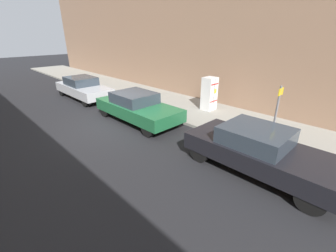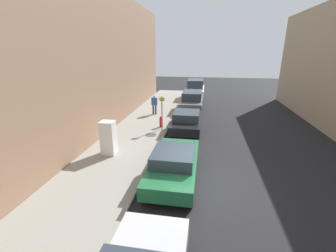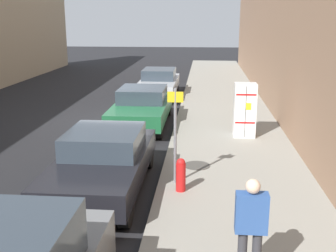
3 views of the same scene
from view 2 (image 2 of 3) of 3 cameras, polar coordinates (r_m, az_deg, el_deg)
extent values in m
plane|color=black|center=(9.51, 7.86, -14.80)|extent=(80.00, 80.00, 0.00)
cube|color=gray|center=(10.39, -16.55, -11.92)|extent=(3.77, 44.00, 0.13)
cube|color=#937056|center=(10.84, -33.95, 12.16)|extent=(2.36, 39.60, 9.14)
cube|color=white|center=(11.82, -14.89, -2.91)|extent=(0.70, 0.61, 1.74)
cube|color=black|center=(12.08, -14.30, -2.39)|extent=(0.01, 0.01, 1.66)
cube|color=yellow|center=(12.06, -14.74, -1.54)|extent=(0.16, 0.01, 0.22)
cube|color=red|center=(11.90, -14.51, 0.13)|extent=(0.63, 0.01, 0.05)
cube|color=red|center=(12.21, -14.17, -3.91)|extent=(0.63, 0.01, 0.05)
cylinder|color=#47443F|center=(14.30, -4.36, -2.24)|extent=(0.70, 0.70, 0.02)
cylinder|color=slate|center=(14.97, -1.55, 3.29)|extent=(0.07, 0.07, 2.26)
cube|color=yellow|center=(14.78, -1.57, 6.80)|extent=(0.36, 0.02, 0.24)
cylinder|color=red|center=(15.66, -1.78, 0.90)|extent=(0.22, 0.22, 0.65)
sphere|color=red|center=(15.56, -1.79, 2.11)|extent=(0.20, 0.20, 0.20)
cylinder|color=#333338|center=(18.94, -3.76, 4.22)|extent=(0.14, 0.14, 0.80)
cylinder|color=#333338|center=(18.89, -3.14, 4.20)|extent=(0.14, 0.14, 0.80)
cube|color=#2D5193|center=(18.76, -3.49, 6.28)|extent=(0.46, 0.22, 0.60)
sphere|color=beige|center=(18.67, -3.51, 7.49)|extent=(0.22, 0.22, 0.22)
cylinder|color=black|center=(6.85, -10.95, -27.25)|extent=(0.22, 0.65, 0.65)
cylinder|color=black|center=(6.59, 3.54, -29.23)|extent=(0.22, 0.65, 0.65)
cube|color=#1E6038|center=(9.66, 1.57, -9.83)|extent=(1.89, 4.60, 0.55)
cube|color=#2D3842|center=(9.22, 1.40, -7.62)|extent=(1.66, 1.93, 0.50)
cylinder|color=black|center=(11.42, -1.32, -6.68)|extent=(0.22, 0.67, 0.67)
cylinder|color=black|center=(11.25, 6.94, -7.22)|extent=(0.22, 0.67, 0.67)
cylinder|color=black|center=(8.52, -5.81, -16.40)|extent=(0.22, 0.67, 0.67)
cylinder|color=black|center=(8.29, 5.68, -17.48)|extent=(0.22, 0.67, 0.67)
cube|color=black|center=(15.25, 4.76, 1.03)|extent=(1.90, 4.51, 0.55)
cube|color=#2D3842|center=(14.88, 4.73, 2.70)|extent=(1.67, 1.89, 0.50)
cylinder|color=black|center=(16.97, 2.46, 1.94)|extent=(0.22, 0.71, 0.71)
cylinder|color=black|center=(16.86, 7.99, 1.66)|extent=(0.22, 0.71, 0.71)
cylinder|color=black|center=(13.87, 0.76, -1.91)|extent=(0.22, 0.71, 0.71)
cylinder|color=black|center=(13.74, 7.53, -2.28)|extent=(0.22, 0.71, 0.71)
cube|color=slate|center=(20.57, 6.11, 5.86)|extent=(1.89, 4.83, 0.70)
cube|color=#2D3842|center=(20.43, 6.18, 7.77)|extent=(1.66, 2.65, 0.70)
cylinder|color=black|center=(22.45, 4.30, 6.07)|extent=(0.22, 0.74, 0.74)
cylinder|color=black|center=(22.37, 8.47, 5.87)|extent=(0.22, 0.74, 0.74)
cylinder|color=black|center=(18.98, 3.27, 3.77)|extent=(0.22, 0.74, 0.74)
cylinder|color=black|center=(18.88, 8.19, 3.53)|extent=(0.22, 0.74, 0.74)
cube|color=silver|center=(25.99, 6.92, 8.62)|extent=(1.93, 4.82, 0.85)
cube|color=#2D3842|center=(25.85, 6.99, 10.59)|extent=(1.70, 2.65, 0.95)
cylinder|color=black|center=(27.89, 5.34, 8.46)|extent=(0.22, 0.71, 0.71)
cylinder|color=black|center=(27.82, 8.81, 8.30)|extent=(0.22, 0.71, 0.71)
cylinder|color=black|center=(24.35, 4.68, 7.01)|extent=(0.22, 0.71, 0.71)
cylinder|color=black|center=(24.27, 8.64, 6.83)|extent=(0.22, 0.71, 0.71)
camera|label=1|loc=(17.56, 26.85, 12.74)|focal=24.00mm
camera|label=3|loc=(23.73, 1.24, 15.54)|focal=45.00mm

